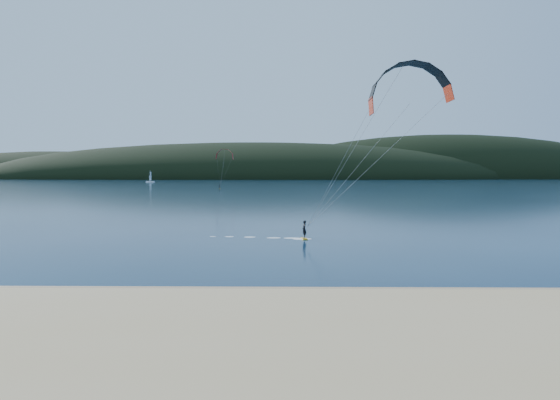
% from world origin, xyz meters
% --- Properties ---
extents(ground, '(1800.00, 1800.00, 0.00)m').
position_xyz_m(ground, '(0.00, 0.00, 0.00)').
color(ground, '#061B31').
rests_on(ground, ground).
extents(wet_sand, '(220.00, 2.50, 0.10)m').
position_xyz_m(wet_sand, '(0.00, 4.50, 0.05)').
color(wet_sand, '#917354').
rests_on(wet_sand, ground).
extents(headland, '(1200.00, 310.00, 140.00)m').
position_xyz_m(headland, '(0.63, 745.28, 0.00)').
color(headland, black).
rests_on(headland, ground).
extents(kitesurfer_near, '(24.40, 7.51, 16.49)m').
position_xyz_m(kitesurfer_near, '(15.80, 23.49, 12.91)').
color(kitesurfer_near, gold).
rests_on(kitesurfer_near, ground).
extents(kitesurfer_far, '(8.11, 6.86, 16.51)m').
position_xyz_m(kitesurfer_far, '(-23.86, 200.29, 14.23)').
color(kitesurfer_far, gold).
rests_on(kitesurfer_far, ground).
extents(sailboat, '(7.56, 4.76, 10.57)m').
position_xyz_m(sailboat, '(-112.67, 393.24, 0.78)').
color(sailboat, white).
rests_on(sailboat, ground).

